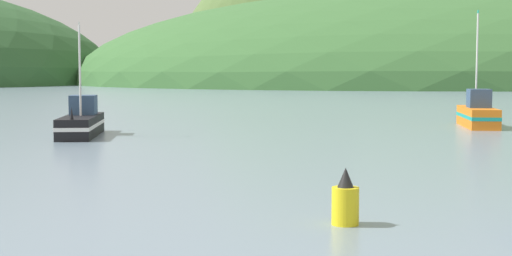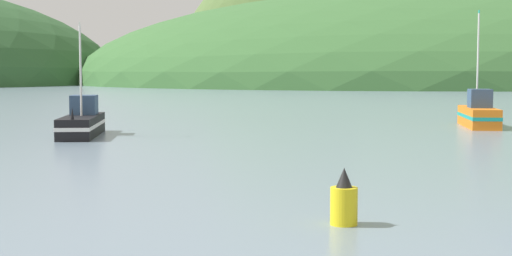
{
  "view_description": "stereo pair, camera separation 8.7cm",
  "coord_description": "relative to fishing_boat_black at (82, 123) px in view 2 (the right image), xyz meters",
  "views": [
    {
      "loc": [
        -3.41,
        -1.15,
        3.92
      ],
      "look_at": [
        0.27,
        29.54,
        1.4
      ],
      "focal_mm": 50.59,
      "sensor_mm": 36.0,
      "label": 1
    },
    {
      "loc": [
        -3.33,
        -1.16,
        3.92
      ],
      "look_at": [
        0.27,
        29.54,
        1.4
      ],
      "focal_mm": 50.59,
      "sensor_mm": 36.0,
      "label": 2
    }
  ],
  "objects": [
    {
      "name": "hill_far_left",
      "position": [
        79.84,
        157.11,
        -0.77
      ],
      "size": [
        201.97,
        161.58,
        51.35
      ],
      "primitive_type": "ellipsoid",
      "color": "#386633",
      "rests_on": "ground"
    },
    {
      "name": "fishing_boat_black",
      "position": [
        0.0,
        0.0,
        0.0
      ],
      "size": [
        2.08,
        7.36,
        6.68
      ],
      "rotation": [
        0.0,
        0.0,
        4.69
      ],
      "color": "black",
      "rests_on": "ground"
    },
    {
      "name": "channel_buoy",
      "position": [
        9.58,
        -25.8,
        -0.18
      ],
      "size": [
        0.69,
        0.69,
        1.46
      ],
      "color": "yellow",
      "rests_on": "ground"
    },
    {
      "name": "hill_far_center",
      "position": [
        48.65,
        190.94,
        -0.77
      ],
      "size": [
        83.72,
        66.97,
        85.49
      ],
      "primitive_type": "ellipsoid",
      "color": "#516B38",
      "rests_on": "ground"
    },
    {
      "name": "hill_mid_left",
      "position": [
        111.45,
        214.03,
        -0.77
      ],
      "size": [
        183.27,
        146.61,
        105.24
      ],
      "primitive_type": "ellipsoid",
      "color": "#516B38",
      "rests_on": "ground"
    },
    {
      "name": "fishing_boat_orange",
      "position": [
        26.05,
        3.44,
        0.1
      ],
      "size": [
        3.4,
        6.83,
        7.97
      ],
      "rotation": [
        0.0,
        0.0,
        1.33
      ],
      "color": "orange",
      "rests_on": "ground"
    }
  ]
}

